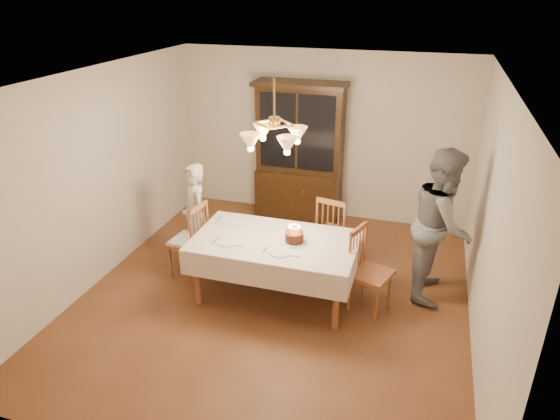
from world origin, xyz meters
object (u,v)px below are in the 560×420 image
(birthday_cake, at_px, (294,238))
(china_hutch, at_px, (299,155))
(chair_far_side, at_px, (335,234))
(elderly_woman, at_px, (195,216))
(dining_table, at_px, (275,245))

(birthday_cake, bearing_deg, china_hutch, 103.63)
(china_hutch, xyz_separation_m, birthday_cake, (0.55, -2.25, -0.22))
(china_hutch, distance_m, birthday_cake, 2.33)
(chair_far_side, height_order, birthday_cake, chair_far_side)
(elderly_woman, bearing_deg, china_hutch, 112.15)
(dining_table, height_order, elderly_woman, elderly_woman)
(chair_far_side, distance_m, birthday_cake, 1.06)
(elderly_woman, bearing_deg, chair_far_side, 65.17)
(dining_table, bearing_deg, elderly_woman, 161.07)
(chair_far_side, xyz_separation_m, birthday_cake, (-0.30, -0.94, 0.38))
(china_hutch, xyz_separation_m, chair_far_side, (0.85, -1.31, -0.60))
(dining_table, height_order, china_hutch, china_hutch)
(dining_table, bearing_deg, chair_far_side, 60.58)
(elderly_woman, bearing_deg, dining_table, 29.52)
(chair_far_side, bearing_deg, elderly_woman, -163.27)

